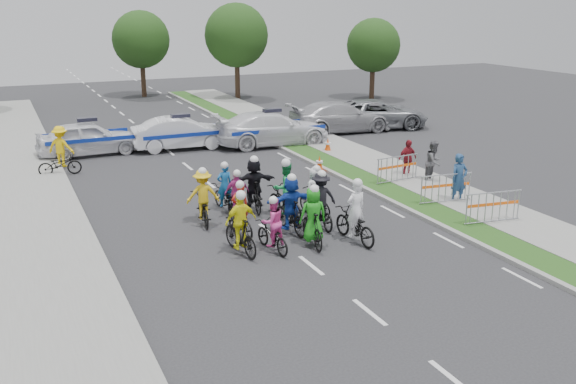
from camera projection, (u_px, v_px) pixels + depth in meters
name	position (u px, v px, depth m)	size (l,w,h in m)	color
ground	(311.00, 266.00, 17.39)	(90.00, 90.00, 0.00)	#28282B
curb_right	(374.00, 193.00, 23.76)	(0.20, 60.00, 0.12)	gray
grass_strip	(390.00, 191.00, 24.05)	(1.20, 60.00, 0.11)	#284A18
sidewalk_right	(429.00, 185.00, 24.76)	(2.40, 60.00, 0.13)	gray
sidewalk_left	(42.00, 239.00, 19.13)	(3.00, 60.00, 0.13)	gray
rider_0	(355.00, 221.00, 18.94)	(0.83, 1.99, 1.98)	black
rider_1	(313.00, 222.00, 18.61)	(0.85, 1.84, 1.88)	black
rider_2	(272.00, 230.00, 18.23)	(0.78, 1.70, 1.67)	black
rider_3	(241.00, 229.00, 18.02)	(1.00, 1.86, 1.90)	black
rider_4	(320.00, 205.00, 20.21)	(1.07, 1.87, 1.87)	black
rider_5	(291.00, 208.00, 19.63)	(1.56, 1.86, 1.91)	black
rider_6	(240.00, 217.00, 19.50)	(0.73, 1.76, 1.76)	black
rider_7	(315.00, 197.00, 21.15)	(0.82, 1.75, 1.78)	black
rider_8	(285.00, 196.00, 20.99)	(0.95, 2.08, 2.05)	black
rider_9	(237.00, 199.00, 21.04)	(0.84, 1.59, 1.67)	black
rider_10	(203.00, 202.00, 20.50)	(1.12, 1.92, 1.88)	black
rider_11	(254.00, 188.00, 21.73)	(1.60, 1.90, 1.95)	black
rider_12	(224.00, 194.00, 21.80)	(0.73, 1.75, 1.75)	black
police_car_0	(88.00, 138.00, 29.74)	(1.87, 4.65, 1.58)	silver
police_car_1	(181.00, 133.00, 30.95)	(1.63, 4.68, 1.54)	silver
police_car_2	(272.00, 129.00, 31.75)	(2.34, 5.75, 1.67)	silver
civilian_sedan	(340.00, 117.00, 34.94)	(2.33, 5.73, 1.66)	#A8A8AD
civilian_suv	(376.00, 114.00, 36.05)	(2.68, 5.82, 1.62)	slate
spectator_0	(459.00, 179.00, 22.51)	(0.65, 0.43, 1.79)	navy
spectator_1	(434.00, 162.00, 25.11)	(0.81, 0.63, 1.67)	#4F4E53
spectator_2	(408.00, 159.00, 25.95)	(0.90, 0.38, 1.54)	maroon
marshal_hiviz	(61.00, 146.00, 27.57)	(1.15, 0.66, 1.78)	yellow
barrier_0	(493.00, 209.00, 20.35)	(2.00, 0.50, 1.12)	#A5A8AD
barrier_1	(446.00, 190.00, 22.42)	(2.00, 0.50, 1.12)	#A5A8AD
barrier_2	(397.00, 170.00, 25.02)	(2.00, 0.50, 1.12)	#A5A8AD
cone_0	(319.00, 164.00, 26.80)	(0.40, 0.40, 0.70)	#F24C0C
cone_1	(328.00, 146.00, 30.26)	(0.40, 0.40, 0.70)	#F24C0C
parked_bike	(60.00, 165.00, 26.32)	(0.60, 1.71, 0.90)	black
tree_1	(236.00, 35.00, 45.82)	(4.55, 4.55, 6.82)	#382619
tree_2	(373.00, 45.00, 46.13)	(3.85, 3.85, 5.77)	#382619
tree_4	(141.00, 40.00, 47.01)	(4.20, 4.20, 6.30)	#382619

